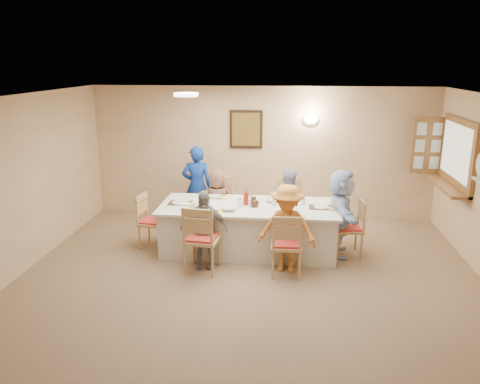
# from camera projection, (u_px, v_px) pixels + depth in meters

# --- Properties ---
(ground) EXTENTS (7.00, 7.00, 0.00)m
(ground) POSITION_uv_depth(u_px,v_px,m) (244.00, 302.00, 5.92)
(ground) COLOR #8B6D4F
(room_walls) EXTENTS (7.00, 7.00, 7.00)m
(room_walls) POSITION_uv_depth(u_px,v_px,m) (245.00, 187.00, 5.51)
(room_walls) COLOR tan
(room_walls) RESTS_ON ground
(wall_picture) EXTENTS (0.62, 0.05, 0.72)m
(wall_picture) POSITION_uv_depth(u_px,v_px,m) (246.00, 129.00, 8.81)
(wall_picture) COLOR black
(wall_picture) RESTS_ON room_walls
(wall_sconce) EXTENTS (0.26, 0.09, 0.18)m
(wall_sconce) POSITION_uv_depth(u_px,v_px,m) (311.00, 120.00, 8.61)
(wall_sconce) COLOR white
(wall_sconce) RESTS_ON room_walls
(ceiling_light) EXTENTS (0.36, 0.36, 0.05)m
(ceiling_light) POSITION_uv_depth(u_px,v_px,m) (186.00, 95.00, 6.79)
(ceiling_light) COLOR white
(ceiling_light) RESTS_ON room_walls
(serving_hatch) EXTENTS (0.06, 1.50, 1.15)m
(serving_hatch) POSITION_uv_depth(u_px,v_px,m) (458.00, 154.00, 7.50)
(serving_hatch) COLOR olive
(serving_hatch) RESTS_ON room_walls
(hatch_sill) EXTENTS (0.30, 1.50, 0.05)m
(hatch_sill) POSITION_uv_depth(u_px,v_px,m) (446.00, 186.00, 7.65)
(hatch_sill) COLOR olive
(hatch_sill) RESTS_ON room_walls
(shutter_door) EXTENTS (0.55, 0.04, 1.00)m
(shutter_door) POSITION_uv_depth(u_px,v_px,m) (428.00, 146.00, 8.25)
(shutter_door) COLOR olive
(shutter_door) RESTS_ON room_walls
(dining_table) EXTENTS (2.78, 1.18, 0.76)m
(dining_table) POSITION_uv_depth(u_px,v_px,m) (249.00, 228.00, 7.43)
(dining_table) COLOR beige
(dining_table) RESTS_ON ground
(chair_back_left) EXTENTS (0.51, 0.51, 0.98)m
(chair_back_left) POSITION_uv_depth(u_px,v_px,m) (219.00, 206.00, 8.22)
(chair_back_left) COLOR tan
(chair_back_left) RESTS_ON ground
(chair_back_right) EXTENTS (0.51, 0.51, 0.99)m
(chair_back_right) POSITION_uv_depth(u_px,v_px,m) (287.00, 207.00, 8.10)
(chair_back_right) COLOR tan
(chair_back_right) RESTS_ON ground
(chair_front_left) EXTENTS (0.53, 0.53, 1.01)m
(chair_front_left) POSITION_uv_depth(u_px,v_px,m) (202.00, 238.00, 6.68)
(chair_front_left) COLOR tan
(chair_front_left) RESTS_ON ground
(chair_front_right) EXTENTS (0.46, 0.46, 0.93)m
(chair_front_right) POSITION_uv_depth(u_px,v_px,m) (286.00, 243.00, 6.58)
(chair_front_right) COLOR tan
(chair_front_right) RESTS_ON ground
(chair_left_end) EXTENTS (0.49, 0.49, 0.89)m
(chair_left_end) POSITION_uv_depth(u_px,v_px,m) (153.00, 221.00, 7.56)
(chair_left_end) COLOR tan
(chair_left_end) RESTS_ON ground
(chair_right_end) EXTENTS (0.47, 0.47, 0.90)m
(chair_right_end) POSITION_uv_depth(u_px,v_px,m) (348.00, 228.00, 7.25)
(chair_right_end) COLOR tan
(chair_right_end) RESTS_ON ground
(diner_back_left) EXTENTS (0.66, 0.50, 1.17)m
(diner_back_left) POSITION_uv_depth(u_px,v_px,m) (218.00, 202.00, 8.08)
(diner_back_left) COLOR brown
(diner_back_left) RESTS_ON ground
(diner_back_right) EXTENTS (0.64, 0.53, 1.19)m
(diner_back_right) POSITION_uv_depth(u_px,v_px,m) (287.00, 204.00, 7.96)
(diner_back_right) COLOR #958FB8
(diner_back_right) RESTS_ON ground
(diner_front_left) EXTENTS (0.75, 0.44, 1.18)m
(diner_front_left) POSITION_uv_depth(u_px,v_px,m) (204.00, 229.00, 6.78)
(diner_front_left) COLOR gray
(diner_front_left) RESTS_ON ground
(diner_front_right) EXTENTS (0.98, 0.74, 1.29)m
(diner_front_right) POSITION_uv_depth(u_px,v_px,m) (287.00, 229.00, 6.64)
(diner_front_right) COLOR orange
(diner_front_right) RESTS_ON ground
(diner_right_end) EXTENTS (1.28, 0.43, 1.37)m
(diner_right_end) POSITION_uv_depth(u_px,v_px,m) (341.00, 213.00, 7.20)
(diner_right_end) COLOR #B8D2FD
(diner_right_end) RESTS_ON ground
(caregiver) EXTENTS (0.66, 0.54, 1.48)m
(caregiver) POSITION_uv_depth(u_px,v_px,m) (197.00, 186.00, 8.53)
(caregiver) COLOR #113495
(caregiver) RESTS_ON ground
(placemat_fl) EXTENTS (0.35, 0.26, 0.01)m
(placemat_fl) POSITION_uv_depth(u_px,v_px,m) (206.00, 212.00, 6.98)
(placemat_fl) COLOR #472B19
(placemat_fl) RESTS_ON dining_table
(plate_fl) EXTENTS (0.24, 0.24, 0.01)m
(plate_fl) POSITION_uv_depth(u_px,v_px,m) (206.00, 212.00, 6.98)
(plate_fl) COLOR white
(plate_fl) RESTS_ON dining_table
(napkin_fl) EXTENTS (0.14, 0.14, 0.01)m
(napkin_fl) POSITION_uv_depth(u_px,v_px,m) (218.00, 213.00, 6.91)
(napkin_fl) COLOR #FCF635
(napkin_fl) RESTS_ON dining_table
(placemat_fr) EXTENTS (0.37, 0.28, 0.01)m
(placemat_fr) POSITION_uv_depth(u_px,v_px,m) (287.00, 215.00, 6.86)
(placemat_fr) COLOR #472B19
(placemat_fr) RESTS_ON dining_table
(plate_fr) EXTENTS (0.25, 0.25, 0.02)m
(plate_fr) POSITION_uv_depth(u_px,v_px,m) (287.00, 214.00, 6.86)
(plate_fr) COLOR white
(plate_fr) RESTS_ON dining_table
(napkin_fr) EXTENTS (0.14, 0.14, 0.01)m
(napkin_fr) POSITION_uv_depth(u_px,v_px,m) (300.00, 216.00, 6.79)
(napkin_fr) COLOR #FCF635
(napkin_fr) RESTS_ON dining_table
(placemat_bl) EXTENTS (0.35, 0.26, 0.01)m
(placemat_bl) POSITION_uv_depth(u_px,v_px,m) (215.00, 197.00, 7.78)
(placemat_bl) COLOR #472B19
(placemat_bl) RESTS_ON dining_table
(plate_bl) EXTENTS (0.23, 0.23, 0.01)m
(plate_bl) POSITION_uv_depth(u_px,v_px,m) (215.00, 196.00, 7.78)
(plate_bl) COLOR white
(plate_bl) RESTS_ON dining_table
(napkin_bl) EXTENTS (0.15, 0.15, 0.01)m
(napkin_bl) POSITION_uv_depth(u_px,v_px,m) (225.00, 197.00, 7.72)
(napkin_bl) COLOR #FCF635
(napkin_bl) RESTS_ON dining_table
(placemat_br) EXTENTS (0.34, 0.25, 0.01)m
(placemat_br) POSITION_uv_depth(u_px,v_px,m) (287.00, 199.00, 7.66)
(placemat_br) COLOR #472B19
(placemat_br) RESTS_ON dining_table
(plate_br) EXTENTS (0.25, 0.25, 0.02)m
(plate_br) POSITION_uv_depth(u_px,v_px,m) (287.00, 198.00, 7.66)
(plate_br) COLOR white
(plate_br) RESTS_ON dining_table
(napkin_br) EXTENTS (0.13, 0.13, 0.01)m
(napkin_br) POSITION_uv_depth(u_px,v_px,m) (299.00, 200.00, 7.60)
(napkin_br) COLOR #FCF635
(napkin_br) RESTS_ON dining_table
(placemat_le) EXTENTS (0.37, 0.27, 0.01)m
(placemat_le) POSITION_uv_depth(u_px,v_px,m) (180.00, 203.00, 7.43)
(placemat_le) COLOR #472B19
(placemat_le) RESTS_ON dining_table
(plate_le) EXTENTS (0.25, 0.25, 0.02)m
(plate_le) POSITION_uv_depth(u_px,v_px,m) (180.00, 202.00, 7.43)
(plate_le) COLOR white
(plate_le) RESTS_ON dining_table
(napkin_le) EXTENTS (0.15, 0.15, 0.01)m
(napkin_le) POSITION_uv_depth(u_px,v_px,m) (190.00, 204.00, 7.36)
(napkin_le) COLOR #FCF635
(napkin_le) RESTS_ON dining_table
(placemat_re) EXTENTS (0.37, 0.28, 0.01)m
(placemat_re) POSITION_uv_depth(u_px,v_px,m) (321.00, 207.00, 7.21)
(placemat_re) COLOR #472B19
(placemat_re) RESTS_ON dining_table
(plate_re) EXTENTS (0.22, 0.22, 0.01)m
(plate_re) POSITION_uv_depth(u_px,v_px,m) (321.00, 207.00, 7.21)
(plate_re) COLOR white
(plate_re) RESTS_ON dining_table
(napkin_re) EXTENTS (0.14, 0.14, 0.01)m
(napkin_re) POSITION_uv_depth(u_px,v_px,m) (333.00, 208.00, 7.14)
(napkin_re) COLOR #FCF635
(napkin_re) RESTS_ON dining_table
(teacup_a) EXTENTS (0.19, 0.19, 0.09)m
(teacup_a) POSITION_uv_depth(u_px,v_px,m) (193.00, 207.00, 7.08)
(teacup_a) COLOR white
(teacup_a) RESTS_ON dining_table
(teacup_b) EXTENTS (0.09, 0.09, 0.09)m
(teacup_b) POSITION_uv_depth(u_px,v_px,m) (274.00, 195.00, 7.74)
(teacup_b) COLOR white
(teacup_b) RESTS_ON dining_table
(bowl_a) EXTENTS (0.26, 0.26, 0.06)m
(bowl_a) POSITION_uv_depth(u_px,v_px,m) (229.00, 208.00, 7.07)
(bowl_a) COLOR white
(bowl_a) RESTS_ON dining_table
(bowl_b) EXTENTS (0.25, 0.25, 0.06)m
(bowl_b) POSITION_uv_depth(u_px,v_px,m) (272.00, 200.00, 7.49)
(bowl_b) COLOR white
(bowl_b) RESTS_ON dining_table
(condiment_ketchup) EXTENTS (0.11, 0.11, 0.25)m
(condiment_ketchup) POSITION_uv_depth(u_px,v_px,m) (246.00, 197.00, 7.34)
(condiment_ketchup) COLOR #A51D0E
(condiment_ketchup) RESTS_ON dining_table
(condiment_brown) EXTENTS (0.10, 0.10, 0.18)m
(condiment_brown) POSITION_uv_depth(u_px,v_px,m) (251.00, 199.00, 7.35)
(condiment_brown) COLOR #412111
(condiment_brown) RESTS_ON dining_table
(condiment_malt) EXTENTS (0.20, 0.20, 0.17)m
(condiment_malt) POSITION_uv_depth(u_px,v_px,m) (255.00, 202.00, 7.23)
(condiment_malt) COLOR #412111
(condiment_malt) RESTS_ON dining_table
(drinking_glass) EXTENTS (0.06, 0.06, 0.10)m
(drinking_glass) POSITION_uv_depth(u_px,v_px,m) (240.00, 201.00, 7.37)
(drinking_glass) COLOR silver
(drinking_glass) RESTS_ON dining_table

